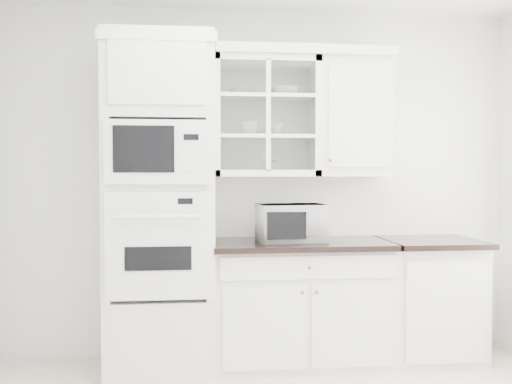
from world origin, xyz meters
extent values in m
cube|color=white|center=(0.00, 1.74, 1.35)|extent=(4.00, 0.02, 2.70)
cube|color=white|center=(-0.75, 1.43, 1.20)|extent=(0.76, 0.65, 2.40)
cube|color=white|center=(-0.75, 1.09, 0.94)|extent=(0.70, 0.03, 0.72)
cube|color=black|center=(-0.75, 1.07, 0.86)|extent=(0.44, 0.01, 0.16)
cube|color=white|center=(-0.75, 1.09, 1.56)|extent=(0.70, 0.03, 0.43)
cube|color=black|center=(-0.84, 1.07, 1.58)|extent=(0.40, 0.01, 0.31)
cube|color=white|center=(0.28, 1.45, 0.44)|extent=(1.30, 0.60, 0.88)
cube|color=black|center=(0.28, 1.42, 0.90)|extent=(1.32, 0.67, 0.04)
cube|color=white|center=(1.28, 1.45, 0.44)|extent=(0.70, 0.60, 0.88)
cube|color=black|center=(1.28, 1.42, 0.90)|extent=(0.72, 0.67, 0.04)
cube|color=white|center=(0.03, 1.58, 1.85)|extent=(0.80, 0.33, 0.90)
cube|color=white|center=(0.03, 1.58, 1.70)|extent=(0.74, 0.29, 0.02)
cube|color=white|center=(0.03, 1.58, 2.00)|extent=(0.74, 0.29, 0.02)
cube|color=white|center=(0.71, 1.58, 1.85)|extent=(0.55, 0.33, 0.90)
cube|color=white|center=(-0.07, 1.56, 2.33)|extent=(2.14, 0.38, 0.07)
imported|color=white|center=(0.19, 1.40, 1.06)|extent=(0.51, 0.44, 0.28)
imported|color=white|center=(-0.15, 1.58, 2.03)|extent=(0.24, 0.24, 0.05)
imported|color=white|center=(0.18, 1.60, 2.04)|extent=(0.27, 0.27, 0.07)
imported|color=white|center=(-0.09, 1.57, 1.76)|extent=(0.16, 0.16, 0.10)
imported|color=white|center=(0.12, 1.60, 1.76)|extent=(0.10, 0.10, 0.09)
camera|label=1|loc=(-0.50, -2.73, 1.43)|focal=40.00mm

